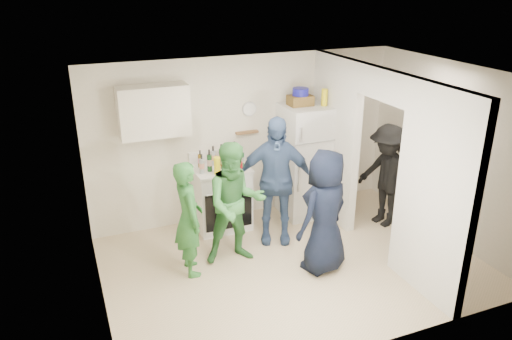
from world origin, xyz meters
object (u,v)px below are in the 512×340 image
Objects in this scene: fridge at (305,161)px; blue_bowl at (301,92)px; stove at (221,197)px; person_denim at (275,181)px; person_green_left at (189,218)px; yellow_cup_stack_top at (324,97)px; person_nook at (387,176)px; wicker_basket at (300,100)px; person_green_center at (235,204)px; person_navy at (325,212)px.

blue_bowl reaches higher than fridge.
stove is 0.97m from person_denim.
stove is 1.43m from fridge.
person_denim is at bearing -74.67° from person_green_left.
person_denim reaches higher than fridge.
yellow_cup_stack_top is (1.59, -0.13, 1.40)m from stove.
person_denim is at bearing -107.33° from person_nook.
blue_bowl is (-0.10, 0.05, 1.08)m from fridge.
person_nook reaches higher than stove.
person_green_left is (-0.76, -1.01, 0.27)m from stove.
wicker_basket is at bearing 66.40° from person_denim.
person_green_center is at bearing -147.96° from fridge.
person_green_left is 0.96× the size of person_nook.
person_navy is at bearing -108.95° from fridge.
stove is 3.83× the size of yellow_cup_stack_top.
blue_bowl is 1.43m from person_denim.
person_denim is 0.97m from person_navy.
person_nook is at bearing -40.14° from fridge.
person_green_center is at bearing -98.44° from person_nook.
yellow_cup_stack_top is 1.49m from person_nook.
blue_bowl is at bearing 154.89° from yellow_cup_stack_top.
person_denim is at bearing -136.11° from blue_bowl.
fridge is 5.02× the size of wicker_basket.
person_green_left is 0.82× the size of person_denim.
blue_bowl is 0.16× the size of person_green_left.
person_green_center is 1.05× the size of person_nook.
person_denim is at bearing -152.79° from yellow_cup_stack_top.
person_denim reaches higher than person_nook.
person_nook is at bearing -86.13° from person_green_left.
person_green_center reaches higher than person_navy.
person_green_left is at bearing -159.56° from yellow_cup_stack_top.
person_green_center is at bearing -133.35° from person_denim.
wicker_basket is 0.22× the size of person_navy.
wicker_basket is 0.19× the size of person_denim.
person_green_left is at bearing -142.71° from person_denim.
person_denim is 1.76m from person_nook.
stove is 0.54× the size of fridge.
person_navy reaches higher than person_green_left.
blue_bowl reaches higher than person_nook.
stove is at bearing -121.35° from person_nook.
person_nook is (2.44, 0.14, -0.04)m from person_green_center.
person_green_left is at bearing -41.39° from person_navy.
blue_bowl is 2.06m from person_green_center.
person_navy is (0.27, -0.93, -0.11)m from person_denim.
person_nook is at bearing 16.90° from person_denim.
person_nook reaches higher than person_green_left.
yellow_cup_stack_top is at bearing -24.44° from fridge.
person_green_left is (-2.03, -1.03, -1.08)m from wicker_basket.
person_navy reaches higher than person_nook.
wicker_basket is at bearing 153.43° from fridge.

